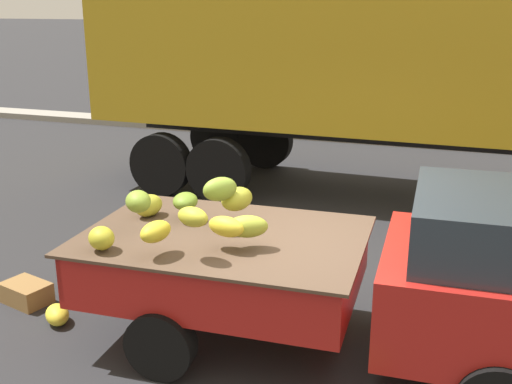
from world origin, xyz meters
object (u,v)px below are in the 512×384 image
Objects in this scene: fallen_banana_bunch_near_tailgate at (57,315)px; produce_crate at (26,293)px; pickup_truck at (422,278)px; semi_trailer at (454,48)px.

fallen_banana_bunch_near_tailgate is 0.68× the size of produce_crate.
semi_trailer is (-0.06, 5.12, 1.66)m from pickup_truck.
produce_crate is (-4.22, -0.15, -0.77)m from pickup_truck.
fallen_banana_bunch_near_tailgate is at bearing -175.39° from pickup_truck.
pickup_truck is 9.23× the size of produce_crate.
fallen_banana_bunch_near_tailgate is (-3.60, -0.44, -0.78)m from pickup_truck.
pickup_truck is 4.29m from produce_crate.
semi_trailer is at bearing 88.33° from pickup_truck.
pickup_truck is 5.39m from semi_trailer.
pickup_truck is 13.60× the size of fallen_banana_bunch_near_tailgate.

